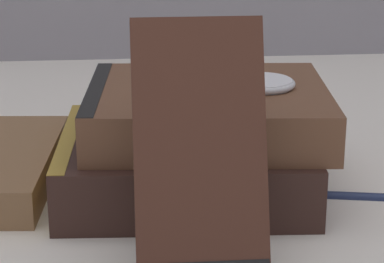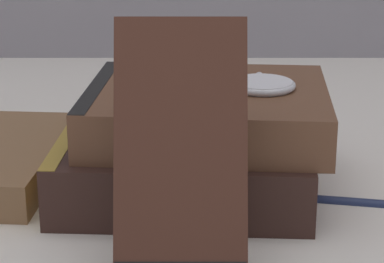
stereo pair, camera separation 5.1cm
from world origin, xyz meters
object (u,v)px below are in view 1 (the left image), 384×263
book_leaning_front (199,157)px  pocket_watch (262,83)px  book_flat_bottom (178,163)px  reading_glasses (112,123)px  book_flat_top (201,111)px

book_leaning_front → pocket_watch: (0.06, 0.13, 0.01)m
book_flat_bottom → pocket_watch: 0.09m
book_leaning_front → reading_glasses: book_leaning_front is taller
book_flat_bottom → pocket_watch: bearing=4.2°
reading_glasses → book_leaning_front: bearing=-84.1°
pocket_watch → reading_glasses: size_ratio=0.49×
book_flat_top → pocket_watch: size_ratio=3.56×
reading_glasses → pocket_watch: bearing=-60.3°
pocket_watch → reading_glasses: (-0.12, 0.17, -0.08)m
book_flat_top → pocket_watch: (0.05, -0.00, 0.02)m
book_flat_bottom → reading_glasses: (-0.05, 0.17, -0.02)m
book_flat_bottom → pocket_watch: size_ratio=3.65×
book_flat_top → book_leaning_front: bearing=-91.6°
book_leaning_front → pocket_watch: bearing=64.6°
reading_glasses → book_flat_bottom: bearing=-77.8°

